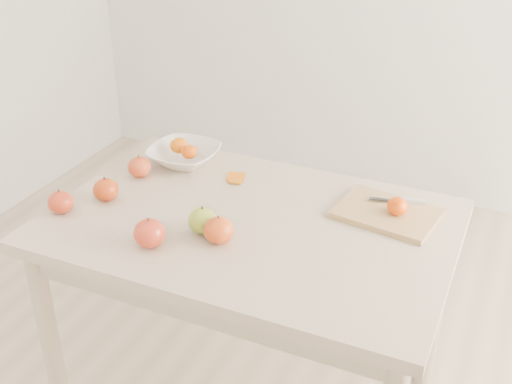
% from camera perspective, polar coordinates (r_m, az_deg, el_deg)
% --- Properties ---
extents(table, '(1.20, 0.80, 0.75)m').
position_cam_1_polar(table, '(1.97, -0.60, -4.95)').
color(table, beige).
rests_on(table, ground).
extents(cutting_board, '(0.32, 0.26, 0.02)m').
position_cam_1_polar(cutting_board, '(1.97, 11.57, -1.84)').
color(cutting_board, tan).
rests_on(cutting_board, table).
extents(board_tangerine, '(0.06, 0.06, 0.05)m').
position_cam_1_polar(board_tangerine, '(1.94, 12.46, -1.24)').
color(board_tangerine, red).
rests_on(board_tangerine, cutting_board).
extents(fruit_bowl, '(0.24, 0.24, 0.06)m').
position_cam_1_polar(fruit_bowl, '(2.26, -6.40, 3.26)').
color(fruit_bowl, white).
rests_on(fruit_bowl, table).
extents(bowl_tangerine_near, '(0.06, 0.06, 0.06)m').
position_cam_1_polar(bowl_tangerine_near, '(2.27, -6.87, 4.14)').
color(bowl_tangerine_near, '#DF6107').
rests_on(bowl_tangerine_near, fruit_bowl).
extents(bowl_tangerine_far, '(0.06, 0.06, 0.05)m').
position_cam_1_polar(bowl_tangerine_far, '(2.22, -5.96, 3.58)').
color(bowl_tangerine_far, '#E45208').
rests_on(bowl_tangerine_far, fruit_bowl).
extents(orange_peel_a, '(0.07, 0.06, 0.01)m').
position_cam_1_polar(orange_peel_a, '(2.15, -1.80, 1.27)').
color(orange_peel_a, orange).
rests_on(orange_peel_a, table).
extents(orange_peel_b, '(0.05, 0.04, 0.01)m').
position_cam_1_polar(orange_peel_b, '(2.13, -1.86, 0.88)').
color(orange_peel_b, '#CA6F0E').
rests_on(orange_peel_b, table).
extents(paring_knife, '(0.17, 0.06, 0.01)m').
position_cam_1_polar(paring_knife, '(2.02, 13.37, -0.78)').
color(paring_knife, silver).
rests_on(paring_knife, cutting_board).
extents(apple_green, '(0.09, 0.09, 0.08)m').
position_cam_1_polar(apple_green, '(1.85, -4.76, -2.55)').
color(apple_green, olive).
rests_on(apple_green, table).
extents(apple_red_b, '(0.08, 0.08, 0.07)m').
position_cam_1_polar(apple_red_b, '(2.06, -13.21, 0.20)').
color(apple_red_b, '#8F0607').
rests_on(apple_red_b, table).
extents(apple_red_a, '(0.08, 0.08, 0.07)m').
position_cam_1_polar(apple_red_a, '(2.19, -10.33, 2.21)').
color(apple_red_a, maroon).
rests_on(apple_red_a, table).
extents(apple_red_d, '(0.08, 0.08, 0.07)m').
position_cam_1_polar(apple_red_d, '(2.03, -16.98, -0.87)').
color(apple_red_d, maroon).
rests_on(apple_red_d, table).
extents(apple_red_c, '(0.09, 0.09, 0.08)m').
position_cam_1_polar(apple_red_c, '(1.80, -9.45, -3.62)').
color(apple_red_c, maroon).
rests_on(apple_red_c, table).
extents(apple_red_e, '(0.09, 0.09, 0.08)m').
position_cam_1_polar(apple_red_e, '(1.80, -3.34, -3.42)').
color(apple_red_e, '#991202').
rests_on(apple_red_e, table).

